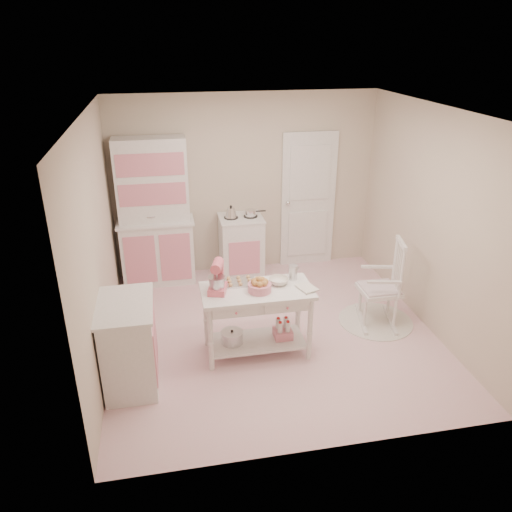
{
  "coord_description": "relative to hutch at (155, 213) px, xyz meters",
  "views": [
    {
      "loc": [
        -1.17,
        -5.01,
        3.32
      ],
      "look_at": [
        -0.18,
        0.14,
        0.96
      ],
      "focal_mm": 35.0,
      "sensor_mm": 36.0,
      "label": 1
    }
  ],
  "objects": [
    {
      "name": "hutch",
      "position": [
        0.0,
        0.0,
        0.0
      ],
      "size": [
        1.06,
        0.5,
        2.08
      ],
      "primitive_type": "cube",
      "color": "white",
      "rests_on": "ground"
    },
    {
      "name": "work_table",
      "position": [
        1.05,
        -2.02,
        -0.64
      ],
      "size": [
        1.2,
        0.6,
        0.8
      ],
      "primitive_type": "cube",
      "color": "white",
      "rests_on": "ground"
    },
    {
      "name": "lace_rug",
      "position": [
        2.64,
        -1.67,
        -1.03
      ],
      "size": [
        0.92,
        0.92,
        0.01
      ],
      "primitive_type": "cylinder",
      "color": "white",
      "rests_on": "ground"
    },
    {
      "name": "cookie_tray",
      "position": [
        0.9,
        -1.84,
        -0.23
      ],
      "size": [
        0.34,
        0.24,
        0.02
      ],
      "primitive_type": "cube",
      "color": "silver",
      "rests_on": "work_table"
    },
    {
      "name": "metal_pitcher",
      "position": [
        1.49,
        -1.86,
        -0.16
      ],
      "size": [
        0.1,
        0.1,
        0.17
      ],
      "primitive_type": "cylinder",
      "color": "silver",
      "rests_on": "work_table"
    },
    {
      "name": "room_shell",
      "position": [
        1.32,
        -1.66,
        0.61
      ],
      "size": [
        3.84,
        3.84,
        2.62
      ],
      "color": "pink",
      "rests_on": "ground"
    },
    {
      "name": "base_cabinet",
      "position": [
        -0.31,
        -2.3,
        -0.58
      ],
      "size": [
        0.54,
        0.84,
        0.92
      ],
      "primitive_type": "cube",
      "color": "white",
      "rests_on": "ground"
    },
    {
      "name": "stand_mixer",
      "position": [
        0.63,
        -2.0,
        -0.07
      ],
      "size": [
        0.27,
        0.32,
        0.34
      ],
      "primitive_type": "cube",
      "rotation": [
        0.0,
        0.0,
        -0.28
      ],
      "color": "#EE6479",
      "rests_on": "work_table"
    },
    {
      "name": "recipe_book",
      "position": [
        1.5,
        -2.14,
        -0.23
      ],
      "size": [
        0.23,
        0.27,
        0.02
      ],
      "primitive_type": "imported",
      "rotation": [
        0.0,
        0.0,
        0.33
      ],
      "color": "silver",
      "rests_on": "work_table"
    },
    {
      "name": "door",
      "position": [
        2.27,
        0.21,
        -0.02
      ],
      "size": [
        0.82,
        0.05,
        2.04
      ],
      "primitive_type": "cube",
      "color": "white",
      "rests_on": "ground"
    },
    {
      "name": "stove",
      "position": [
        1.2,
        -0.05,
        -0.58
      ],
      "size": [
        0.62,
        0.57,
        0.92
      ],
      "primitive_type": "cube",
      "color": "white",
      "rests_on": "ground"
    },
    {
      "name": "bread_basket",
      "position": [
        1.07,
        -2.07,
        -0.19
      ],
      "size": [
        0.25,
        0.25,
        0.09
      ],
      "primitive_type": "cylinder",
      "color": "pink",
      "rests_on": "work_table"
    },
    {
      "name": "mixing_bowl",
      "position": [
        1.31,
        -1.94,
        -0.21
      ],
      "size": [
        0.22,
        0.22,
        0.07
      ],
      "primitive_type": "imported",
      "color": "silver",
      "rests_on": "work_table"
    },
    {
      "name": "rocking_chair",
      "position": [
        2.64,
        -1.67,
        -0.49
      ],
      "size": [
        0.62,
        0.81,
        1.1
      ],
      "primitive_type": "cube",
      "rotation": [
        0.0,
        0.0,
        -0.22
      ],
      "color": "white",
      "rests_on": "ground"
    }
  ]
}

